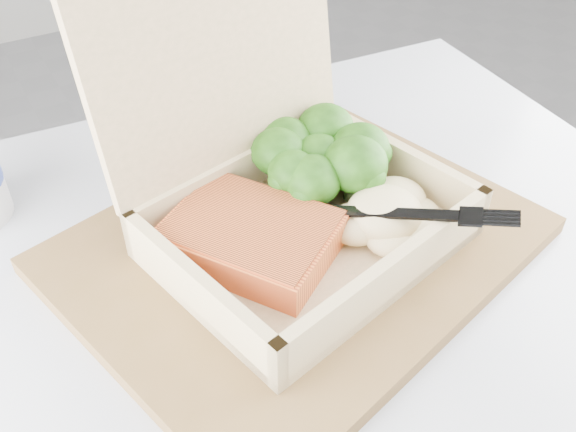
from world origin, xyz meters
TOP-DOWN VIEW (x-y plane):
  - floor at (0.00, 0.00)m, footprint 4.00×4.00m
  - cafe_table at (-0.51, -0.24)m, footprint 0.76×0.76m
  - serving_tray at (-0.52, -0.18)m, footprint 0.44×0.39m
  - takeout_container at (-0.52, -0.15)m, footprint 0.29×0.27m
  - salmon_fillet at (-0.56, -0.18)m, footprint 0.16×0.16m
  - broccoli_pile at (-0.47, -0.13)m, footprint 0.13×0.13m
  - mashed_potatoes at (-0.46, -0.21)m, footprint 0.10×0.09m
  - plastic_fork at (-0.48, -0.21)m, footprint 0.12×0.13m
  - receipt at (-0.50, 0.03)m, footprint 0.10×0.16m

SIDE VIEW (x-z plane):
  - floor at x=0.00m, z-range 0.00..0.00m
  - cafe_table at x=-0.51m, z-range 0.17..0.87m
  - receipt at x=-0.50m, z-range 0.70..0.70m
  - serving_tray at x=-0.52m, z-range 0.70..0.71m
  - salmon_fillet at x=-0.56m, z-range 0.72..0.75m
  - mashed_potatoes at x=-0.46m, z-range 0.72..0.76m
  - broccoli_pile at x=-0.47m, z-range 0.72..0.77m
  - plastic_fork at x=-0.48m, z-range 0.75..0.77m
  - takeout_container at x=-0.52m, z-range 0.66..0.88m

